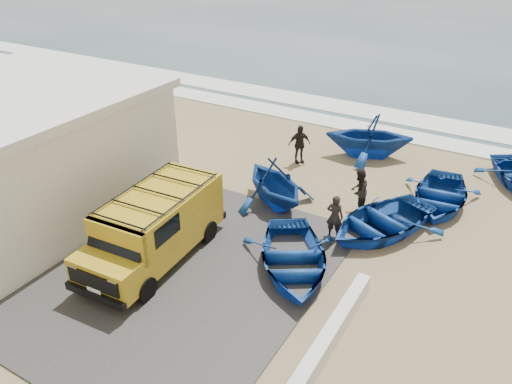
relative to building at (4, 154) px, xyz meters
The scene contains 16 objects.
ground 8.06m from the building, 14.93° to the left, with size 160.00×160.00×0.00m, color #927B55.
slab 5.90m from the building, ahead, with size 12.00×10.00×0.05m, color #3D3B38.
ocean 58.52m from the building, 82.63° to the left, with size 180.00×88.00×0.01m, color #385166.
surf_line 16.02m from the building, 61.82° to the left, with size 180.00×1.60×0.06m, color white.
surf_wash 18.25m from the building, 65.56° to the left, with size 180.00×2.20×0.04m, color white.
building is the anchor object (origin of this frame).
parapet 12.68m from the building, ahead, with size 0.35×6.00×0.55m, color silver.
van 6.50m from the building, ahead, with size 2.32×5.26×2.21m.
boat_near_left 10.64m from the building, ahead, with size 2.98×4.17×0.86m, color #13429B.
boat_near_right 13.14m from the building, 23.30° to the left, with size 3.05×4.27×0.89m, color #13429B.
boat_mid_left 9.50m from the building, 32.13° to the left, with size 2.96×3.43×1.81m, color #13429B.
boat_mid_right 15.58m from the building, 31.14° to the left, with size 2.83×3.96×0.82m, color #13429B.
boat_far_left 14.50m from the building, 48.88° to the left, with size 3.24×3.75×1.98m, color #13429B.
fisherman_front 11.55m from the building, 21.01° to the left, with size 0.57×0.37×1.55m, color black.
fisherman_middle 12.47m from the building, 29.55° to the left, with size 0.80×0.62×1.64m, color black.
fisherman_back 11.37m from the building, 50.75° to the left, with size 0.99×0.41×1.70m, color black.
Camera 1 is at (8.01, -11.18, 9.33)m, focal length 35.00 mm.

